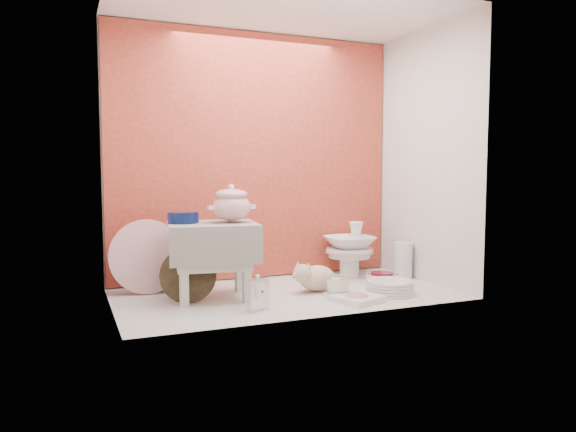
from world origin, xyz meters
The scene contains 17 objects.
ground centered at (0.00, 0.00, 0.00)m, with size 1.80×1.80×0.00m, color silver.
niche_shell centered at (0.00, 0.18, 0.93)m, with size 1.86×1.03×1.53m.
step_stool centered at (-0.39, 0.05, 0.20)m, with size 0.45×0.39×0.39m, color silver, non-canonical shape.
soup_tureen centered at (-0.29, 0.04, 0.49)m, with size 0.24×0.24×0.20m, color white, non-canonical shape.
cobalt_bowl centered at (-0.53, 0.10, 0.42)m, with size 0.16×0.16×0.06m, color #091744.
floral_platter centered at (-0.69, 0.31, 0.20)m, with size 0.41×0.10×0.40m, color white, non-canonical shape.
blue_white_vase centered at (-0.54, 0.37, 0.12)m, with size 0.23×0.23×0.24m, color white.
lacquer_tray centered at (-0.52, 0.03, 0.14)m, with size 0.29×0.12×0.27m, color black, non-canonical shape.
mantel_clock centered at (-0.26, -0.27, 0.09)m, with size 0.12×0.04×0.17m, color silver.
plush_pig centered at (0.18, -0.01, 0.08)m, with size 0.26×0.18×0.16m, color #D3AF95.
teacup_saucer centered at (0.23, -0.17, 0.01)m, with size 0.16×0.16×0.01m, color white.
gold_rim_teacup centered at (0.23, -0.17, 0.06)m, with size 0.13×0.13×0.10m, color white.
lattice_dish centered at (0.27, -0.30, 0.01)m, with size 0.21×0.21×0.03m, color white.
dinner_plate_stack centered at (0.52, -0.22, 0.04)m, with size 0.26×0.26×0.07m, color white.
crystal_bowl centered at (0.62, 0.03, 0.03)m, with size 0.20×0.20×0.06m, color silver.
clear_glass_vase centered at (0.83, 0.12, 0.11)m, with size 0.11×0.11×0.22m, color silver.
porcelain_tower centered at (0.55, 0.30, 0.17)m, with size 0.30×0.30×0.35m, color white, non-canonical shape.
Camera 1 is at (-1.10, -2.67, 0.66)m, focal length 33.90 mm.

